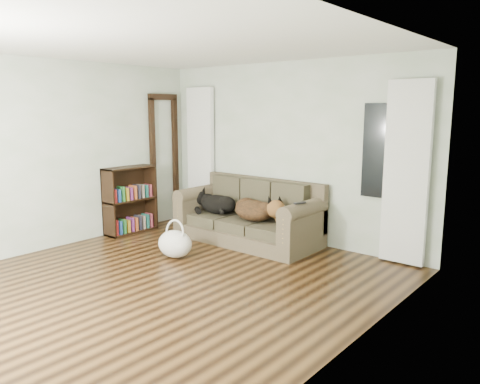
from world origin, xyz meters
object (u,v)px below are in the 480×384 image
Objects in this scene: tote_bag at (175,245)px; sofa at (247,211)px; dog_black_lab at (216,204)px; bookshelf at (130,201)px; dog_shepherd at (256,211)px.

sofa is at bearing 77.98° from tote_bag.
bookshelf reaches higher than dog_black_lab.
sofa is at bearing 14.26° from dog_black_lab.
dog_shepherd is at bearing 12.69° from dog_black_lab.
bookshelf is at bearing -134.22° from dog_black_lab.
sofa is 1.91m from bookshelf.
bookshelf reaches higher than sofa.
dog_shepherd is 2.07m from bookshelf.
dog_black_lab is 0.64× the size of bookshelf.
sofa is at bearing 17.01° from dog_shepherd.
bookshelf reaches higher than dog_shepherd.
sofa is 0.19m from dog_shepherd.
tote_bag is at bearing -60.45° from dog_black_lab.
bookshelf reaches higher than tote_bag.
sofa reaches higher than tote_bag.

